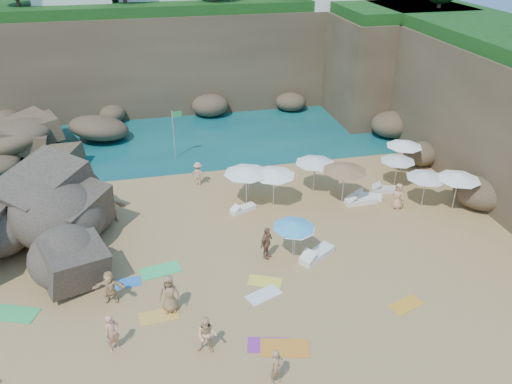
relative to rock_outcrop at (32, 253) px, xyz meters
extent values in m
plane|color=tan|center=(9.53, -2.83, 0.00)|extent=(120.00, 120.00, 0.00)
plane|color=#0C4751|center=(9.53, 27.17, 0.00)|extent=(120.00, 120.00, 0.00)
cube|color=brown|center=(11.53, 22.17, 4.00)|extent=(44.00, 8.00, 8.00)
cube|color=brown|center=(28.53, 5.17, 4.00)|extent=(8.00, 30.00, 8.00)
cube|color=brown|center=(26.53, 17.17, 4.00)|extent=(10.00, 12.00, 8.00)
cylinder|color=white|center=(-5.47, 27.17, 3.00)|extent=(0.10, 0.10, 6.00)
cylinder|color=silver|center=(7.94, 9.86, 1.72)|extent=(0.07, 0.07, 3.44)
cube|color=green|center=(8.28, 9.86, 3.16)|extent=(0.60, 0.12, 0.39)
cylinder|color=silver|center=(11.77, 3.21, 0.95)|extent=(0.06, 0.06, 1.91)
cone|color=silver|center=(11.77, 3.21, 1.86)|extent=(2.14, 2.14, 0.33)
cylinder|color=silver|center=(12.97, 1.97, 1.10)|extent=(0.06, 0.06, 2.20)
cone|color=white|center=(12.97, 1.97, 2.14)|extent=(2.46, 2.46, 0.38)
cylinder|color=silver|center=(15.79, 3.09, 1.07)|extent=(0.06, 0.06, 2.14)
cone|color=silver|center=(15.79, 3.09, 2.09)|extent=(2.40, 2.40, 0.37)
cylinder|color=silver|center=(22.26, 4.37, 1.03)|extent=(0.06, 0.06, 2.06)
cone|color=white|center=(22.26, 4.37, 2.01)|extent=(2.31, 2.31, 0.35)
cylinder|color=silver|center=(26.44, -0.20, 1.00)|extent=(0.06, 0.06, 2.01)
cone|color=silver|center=(26.44, -0.20, 1.96)|extent=(2.25, 2.25, 0.34)
cylinder|color=silver|center=(11.45, 2.36, 1.15)|extent=(0.07, 0.07, 2.31)
cone|color=white|center=(11.45, 2.36, 2.25)|extent=(2.59, 2.59, 0.39)
cylinder|color=silver|center=(17.00, 1.42, 1.15)|extent=(0.07, 0.07, 2.30)
cone|color=red|center=(17.00, 1.42, 2.24)|extent=(2.58, 2.58, 0.39)
cylinder|color=silver|center=(22.92, -0.70, 1.08)|extent=(0.06, 0.06, 2.16)
cone|color=white|center=(22.92, -0.70, 2.11)|extent=(2.43, 2.43, 0.37)
cylinder|color=silver|center=(20.97, 2.66, 0.95)|extent=(0.06, 0.06, 1.90)
cone|color=silver|center=(20.97, 2.66, 1.86)|extent=(2.13, 2.13, 0.32)
cylinder|color=silver|center=(12.73, -3.10, 0.89)|extent=(0.05, 0.05, 1.77)
cone|color=white|center=(12.73, -3.10, 1.73)|extent=(1.99, 1.99, 0.30)
cylinder|color=silver|center=(12.67, -3.02, 0.92)|extent=(0.05, 0.05, 1.84)
cone|color=#40A2DA|center=(12.67, -3.02, 1.80)|extent=(2.07, 2.07, 0.31)
cylinder|color=silver|center=(21.36, 0.00, 1.02)|extent=(0.06, 0.06, 2.04)
cone|color=silver|center=(21.36, 0.00, 1.99)|extent=(2.29, 2.29, 0.35)
cube|color=white|center=(11.13, 1.74, 0.12)|extent=(1.61, 1.10, 0.24)
cube|color=white|center=(18.04, 1.08, 0.14)|extent=(1.89, 0.72, 0.29)
cube|color=white|center=(18.00, 5.42, 0.14)|extent=(1.92, 0.90, 0.29)
cube|color=white|center=(18.69, 1.52, 0.13)|extent=(1.72, 1.17, 0.26)
cube|color=silver|center=(20.13, 2.04, 0.14)|extent=(1.87, 1.11, 0.28)
cube|color=white|center=(13.80, -3.46, 0.16)|extent=(2.08, 1.69, 0.32)
cube|color=orange|center=(10.65, -8.85, 0.02)|extent=(2.07, 1.39, 0.03)
cube|color=green|center=(0.02, -4.51, 0.02)|extent=(2.15, 1.60, 0.03)
cube|color=gold|center=(5.97, -5.98, 0.01)|extent=(1.67, 0.91, 0.03)
cube|color=silver|center=(10.58, -5.64, 0.01)|extent=(1.74, 1.31, 0.03)
cube|color=#8C2C92|center=(10.06, -8.57, 0.01)|extent=(1.78, 1.19, 0.03)
cube|color=blue|center=(4.54, -3.46, 0.01)|extent=(1.51, 0.84, 0.03)
cube|color=orange|center=(16.45, -7.63, 0.01)|extent=(1.63, 1.18, 0.03)
cube|color=#38C466|center=(6.20, -2.86, 0.02)|extent=(2.04, 1.30, 0.03)
cube|color=yellow|center=(10.85, -4.75, 0.01)|extent=(1.73, 1.33, 0.03)
imported|color=tan|center=(4.21, -7.43, 0.82)|extent=(0.72, 0.65, 1.65)
imported|color=#B16E58|center=(2.68, -2.37, 0.76)|extent=(0.91, 0.83, 1.52)
imported|color=tan|center=(9.04, 5.51, 0.76)|extent=(1.06, 0.74, 1.51)
imported|color=#8D5D46|center=(11.35, -2.94, 0.86)|extent=(1.01, 1.01, 1.73)
imported|color=tan|center=(19.81, 0.08, 0.79)|extent=(0.78, 0.87, 1.57)
imported|color=tan|center=(3.87, 2.26, 0.88)|extent=(1.66, 0.58, 1.76)
imported|color=#936E49|center=(6.49, -5.74, 0.24)|extent=(1.02, 1.85, 0.47)
imported|color=tan|center=(4.03, -4.60, 0.21)|extent=(1.69, 1.78, 0.42)
imported|color=#A87D54|center=(9.90, -10.35, 0.18)|extent=(1.05, 1.56, 0.35)
imported|color=#EEBD87|center=(7.70, -8.37, 0.31)|extent=(1.26, 1.79, 0.61)
camera|label=1|loc=(6.47, -22.34, 14.66)|focal=35.00mm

